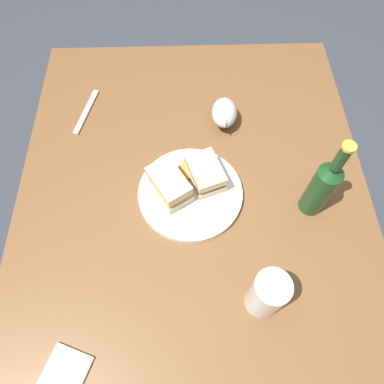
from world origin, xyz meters
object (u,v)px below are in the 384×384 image
(fork, at_px, (86,112))
(plate, at_px, (190,193))
(sandwich_half_left, at_px, (205,174))
(sandwich_half_right, at_px, (169,185))
(cider_bottle, at_px, (322,187))
(napkin, at_px, (63,377))
(pint_glass, at_px, (266,295))
(gravy_boat, at_px, (224,113))

(fork, bearing_deg, plate, 61.19)
(sandwich_half_left, bearing_deg, sandwich_half_right, 109.75)
(cider_bottle, relative_size, fork, 1.52)
(cider_bottle, bearing_deg, sandwich_half_left, 74.20)
(sandwich_half_left, relative_size, napkin, 1.18)
(sandwich_half_left, xyz_separation_m, napkin, (-0.47, 0.32, -0.04))
(sandwich_half_left, distance_m, pint_glass, 0.35)
(sandwich_half_right, bearing_deg, cider_bottle, -96.75)
(gravy_boat, bearing_deg, pint_glass, -174.79)
(plate, distance_m, sandwich_half_right, 0.07)
(napkin, bearing_deg, plate, -33.17)
(plate, bearing_deg, fork, 46.41)
(sandwich_half_right, bearing_deg, sandwich_half_left, -70.25)
(sandwich_half_left, xyz_separation_m, gravy_boat, (0.21, -0.07, -0.00))
(cider_bottle, xyz_separation_m, napkin, (-0.39, 0.60, -0.10))
(sandwich_half_left, height_order, gravy_boat, sandwich_half_left)
(gravy_boat, xyz_separation_m, cider_bottle, (-0.29, -0.21, 0.06))
(sandwich_half_right, bearing_deg, plate, -91.68)
(napkin, height_order, fork, napkin)
(sandwich_half_right, distance_m, fork, 0.40)
(plate, height_order, pint_glass, pint_glass)
(sandwich_half_right, xyz_separation_m, fork, (0.30, 0.26, -0.05))
(sandwich_half_left, xyz_separation_m, sandwich_half_right, (-0.03, 0.10, 0.01))
(plate, relative_size, pint_glass, 1.83)
(pint_glass, bearing_deg, fork, 38.77)
(pint_glass, xyz_separation_m, gravy_boat, (0.54, 0.05, -0.02))
(plate, xyz_separation_m, gravy_boat, (0.25, -0.11, 0.04))
(sandwich_half_right, xyz_separation_m, pint_glass, (-0.29, -0.21, 0.01))
(fork, bearing_deg, pint_glass, 53.55)
(gravy_boat, distance_m, napkin, 0.78)
(plate, relative_size, gravy_boat, 2.28)
(fork, bearing_deg, cider_bottle, 76.35)
(sandwich_half_left, bearing_deg, napkin, 145.34)
(gravy_boat, bearing_deg, cider_bottle, -144.01)
(sandwich_half_right, xyz_separation_m, gravy_boat, (0.25, -0.16, -0.01))
(plate, distance_m, gravy_boat, 0.27)
(sandwich_half_right, relative_size, pint_glass, 0.90)
(fork, bearing_deg, napkin, 17.53)
(cider_bottle, bearing_deg, plate, 82.39)
(napkin, bearing_deg, sandwich_half_right, -27.69)
(sandwich_half_right, distance_m, napkin, 0.49)
(sandwich_half_right, height_order, fork, sandwich_half_right)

